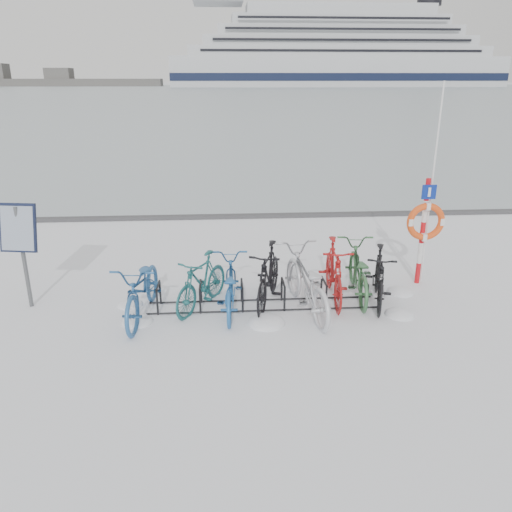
{
  "coord_description": "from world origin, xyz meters",
  "views": [
    {
      "loc": [
        -0.66,
        -7.95,
        3.79
      ],
      "look_at": [
        -0.08,
        0.6,
        0.72
      ],
      "focal_mm": 35.0,
      "sensor_mm": 36.0,
      "label": 1
    }
  ],
  "objects_px": {
    "bike_rack": "(263,297)",
    "lifebuoy_station": "(425,222)",
    "info_board": "(19,234)",
    "cruise_ferry": "(335,56)"
  },
  "relations": [
    {
      "from": "bike_rack",
      "to": "lifebuoy_station",
      "type": "relative_size",
      "value": 1.07
    },
    {
      "from": "info_board",
      "to": "lifebuoy_station",
      "type": "height_order",
      "value": "lifebuoy_station"
    },
    {
      "from": "info_board",
      "to": "cruise_ferry",
      "type": "relative_size",
      "value": 0.01
    },
    {
      "from": "bike_rack",
      "to": "lifebuoy_station",
      "type": "xyz_separation_m",
      "value": [
        3.11,
        0.8,
        1.08
      ]
    },
    {
      "from": "bike_rack",
      "to": "cruise_ferry",
      "type": "height_order",
      "value": "cruise_ferry"
    },
    {
      "from": "bike_rack",
      "to": "lifebuoy_station",
      "type": "bearing_deg",
      "value": 14.36
    },
    {
      "from": "bike_rack",
      "to": "cruise_ferry",
      "type": "relative_size",
      "value": 0.03
    },
    {
      "from": "bike_rack",
      "to": "cruise_ferry",
      "type": "bearing_deg",
      "value": 77.52
    },
    {
      "from": "lifebuoy_station",
      "to": "cruise_ferry",
      "type": "relative_size",
      "value": 0.03
    },
    {
      "from": "lifebuoy_station",
      "to": "cruise_ferry",
      "type": "distance_m",
      "value": 237.98
    }
  ]
}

